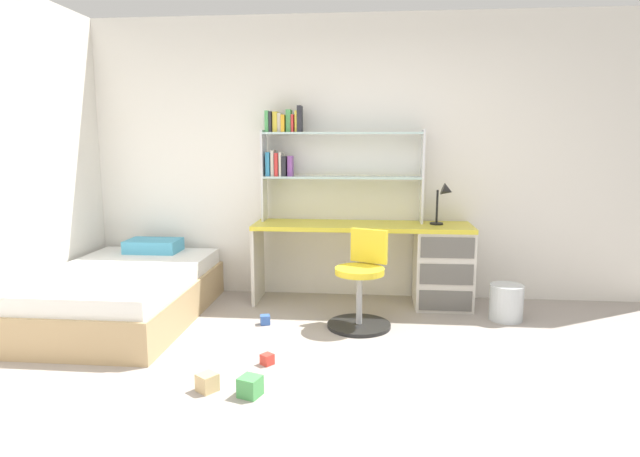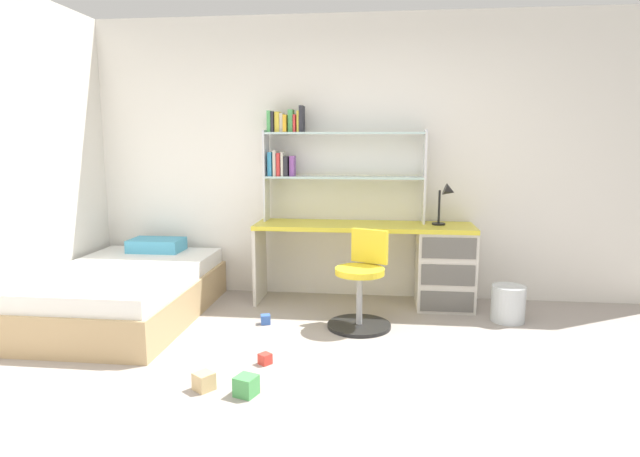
{
  "view_description": "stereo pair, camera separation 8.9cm",
  "coord_description": "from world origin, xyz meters",
  "px_view_note": "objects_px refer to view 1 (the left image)",
  "views": [
    {
      "loc": [
        0.16,
        -2.89,
        1.51
      ],
      "look_at": [
        -0.24,
        1.25,
        0.82
      ],
      "focal_mm": 29.93,
      "sensor_mm": 36.0,
      "label": 1
    },
    {
      "loc": [
        0.25,
        -2.88,
        1.51
      ],
      "look_at": [
        -0.24,
        1.25,
        0.82
      ],
      "focal_mm": 29.93,
      "sensor_mm": 36.0,
      "label": 2
    }
  ],
  "objects_px": {
    "bed_platform": "(124,293)",
    "toy_block_green_1": "(250,386)",
    "desk": "(420,260)",
    "toy_block_blue_2": "(265,320)",
    "bookshelf_hutch": "(317,154)",
    "waste_bin": "(506,302)",
    "toy_block_natural_0": "(207,382)",
    "swivel_chair": "(361,289)",
    "desk_lamp": "(445,197)",
    "toy_block_red_3": "(267,359)"
  },
  "relations": [
    {
      "from": "desk",
      "to": "bookshelf_hutch",
      "type": "distance_m",
      "value": 1.38
    },
    {
      "from": "desk_lamp",
      "to": "toy_block_red_3",
      "type": "relative_size",
      "value": 5.19
    },
    {
      "from": "waste_bin",
      "to": "toy_block_natural_0",
      "type": "distance_m",
      "value": 2.63
    },
    {
      "from": "waste_bin",
      "to": "toy_block_red_3",
      "type": "xyz_separation_m",
      "value": [
        -1.85,
        -1.11,
        -0.12
      ]
    },
    {
      "from": "swivel_chair",
      "to": "waste_bin",
      "type": "relative_size",
      "value": 2.58
    },
    {
      "from": "waste_bin",
      "to": "toy_block_red_3",
      "type": "height_order",
      "value": "waste_bin"
    },
    {
      "from": "desk",
      "to": "waste_bin",
      "type": "relative_size",
      "value": 6.54
    },
    {
      "from": "bookshelf_hutch",
      "to": "waste_bin",
      "type": "relative_size",
      "value": 4.93
    },
    {
      "from": "swivel_chair",
      "to": "toy_block_green_1",
      "type": "xyz_separation_m",
      "value": [
        -0.63,
        -1.29,
        -0.25
      ]
    },
    {
      "from": "desk_lamp",
      "to": "toy_block_blue_2",
      "type": "bearing_deg",
      "value": -156.19
    },
    {
      "from": "bookshelf_hutch",
      "to": "bed_platform",
      "type": "bearing_deg",
      "value": -153.17
    },
    {
      "from": "toy_block_green_1",
      "to": "toy_block_red_3",
      "type": "bearing_deg",
      "value": 88.39
    },
    {
      "from": "desk",
      "to": "toy_block_blue_2",
      "type": "height_order",
      "value": "desk"
    },
    {
      "from": "toy_block_green_1",
      "to": "swivel_chair",
      "type": "bearing_deg",
      "value": 63.99
    },
    {
      "from": "toy_block_green_1",
      "to": "toy_block_natural_0",
      "type": "bearing_deg",
      "value": 171.67
    },
    {
      "from": "waste_bin",
      "to": "bed_platform",
      "type": "bearing_deg",
      "value": -174.76
    },
    {
      "from": "swivel_chair",
      "to": "toy_block_green_1",
      "type": "relative_size",
      "value": 6.54
    },
    {
      "from": "swivel_chair",
      "to": "toy_block_natural_0",
      "type": "xyz_separation_m",
      "value": [
        -0.91,
        -1.25,
        -0.26
      ]
    },
    {
      "from": "bookshelf_hutch",
      "to": "toy_block_green_1",
      "type": "xyz_separation_m",
      "value": [
        -0.19,
        -2.07,
        -1.33
      ]
    },
    {
      "from": "desk",
      "to": "toy_block_red_3",
      "type": "xyz_separation_m",
      "value": [
        -1.15,
        -1.46,
        -0.39
      ]
    },
    {
      "from": "toy_block_blue_2",
      "to": "toy_block_natural_0",
      "type": "bearing_deg",
      "value": -95.4
    },
    {
      "from": "desk_lamp",
      "to": "toy_block_blue_2",
      "type": "relative_size",
      "value": 4.97
    },
    {
      "from": "desk_lamp",
      "to": "waste_bin",
      "type": "height_order",
      "value": "desk_lamp"
    },
    {
      "from": "swivel_chair",
      "to": "toy_block_blue_2",
      "type": "height_order",
      "value": "swivel_chair"
    },
    {
      "from": "bed_platform",
      "to": "waste_bin",
      "type": "bearing_deg",
      "value": 5.24
    },
    {
      "from": "desk_lamp",
      "to": "waste_bin",
      "type": "bearing_deg",
      "value": -35.63
    },
    {
      "from": "bed_platform",
      "to": "toy_block_red_3",
      "type": "relative_size",
      "value": 25.15
    },
    {
      "from": "bed_platform",
      "to": "toy_block_green_1",
      "type": "xyz_separation_m",
      "value": [
        1.38,
        -1.27,
        -0.17
      ]
    },
    {
      "from": "bed_platform",
      "to": "toy_block_green_1",
      "type": "height_order",
      "value": "bed_platform"
    },
    {
      "from": "swivel_chair",
      "to": "bed_platform",
      "type": "distance_m",
      "value": 2.02
    },
    {
      "from": "desk_lamp",
      "to": "toy_block_natural_0",
      "type": "relative_size",
      "value": 3.54
    },
    {
      "from": "waste_bin",
      "to": "toy_block_green_1",
      "type": "height_order",
      "value": "waste_bin"
    },
    {
      "from": "swivel_chair",
      "to": "toy_block_natural_0",
      "type": "bearing_deg",
      "value": -125.9
    },
    {
      "from": "bed_platform",
      "to": "toy_block_natural_0",
      "type": "bearing_deg",
      "value": -47.97
    },
    {
      "from": "desk_lamp",
      "to": "bed_platform",
      "type": "relative_size",
      "value": 0.21
    },
    {
      "from": "waste_bin",
      "to": "toy_block_green_1",
      "type": "relative_size",
      "value": 2.54
    },
    {
      "from": "bookshelf_hutch",
      "to": "toy_block_blue_2",
      "type": "relative_size",
      "value": 19.53
    },
    {
      "from": "desk",
      "to": "toy_block_natural_0",
      "type": "height_order",
      "value": "desk"
    },
    {
      "from": "bookshelf_hutch",
      "to": "toy_block_green_1",
      "type": "height_order",
      "value": "bookshelf_hutch"
    },
    {
      "from": "bookshelf_hutch",
      "to": "toy_block_blue_2",
      "type": "xyz_separation_m",
      "value": [
        -0.35,
        -0.81,
        -1.35
      ]
    },
    {
      "from": "toy_block_natural_0",
      "to": "toy_block_red_3",
      "type": "height_order",
      "value": "toy_block_natural_0"
    },
    {
      "from": "waste_bin",
      "to": "toy_block_blue_2",
      "type": "bearing_deg",
      "value": -171.21
    },
    {
      "from": "desk",
      "to": "toy_block_blue_2",
      "type": "xyz_separation_m",
      "value": [
        -1.32,
        -0.67,
        -0.39
      ]
    },
    {
      "from": "bookshelf_hutch",
      "to": "bed_platform",
      "type": "relative_size",
      "value": 0.81
    },
    {
      "from": "desk",
      "to": "bookshelf_hutch",
      "type": "relative_size",
      "value": 1.33
    },
    {
      "from": "swivel_chair",
      "to": "bed_platform",
      "type": "xyz_separation_m",
      "value": [
        -2.02,
        -0.02,
        -0.08
      ]
    },
    {
      "from": "bookshelf_hutch",
      "to": "desk_lamp",
      "type": "height_order",
      "value": "bookshelf_hutch"
    },
    {
      "from": "desk",
      "to": "desk_lamp",
      "type": "relative_size",
      "value": 5.22
    },
    {
      "from": "desk_lamp",
      "to": "toy_block_natural_0",
      "type": "xyz_separation_m",
      "value": [
        -1.64,
        -1.89,
        -0.95
      ]
    },
    {
      "from": "bookshelf_hutch",
      "to": "toy_block_natural_0",
      "type": "bearing_deg",
      "value": -102.9
    }
  ]
}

